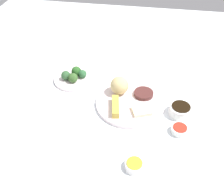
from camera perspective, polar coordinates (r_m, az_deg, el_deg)
The scene contains 17 objects.
tabletop at distance 1.18m, azimuth 3.86°, elevation -3.55°, with size 2.20×2.20×0.02m, color white.
main_plate at distance 1.17m, azimuth 3.85°, elevation -2.93°, with size 0.30×0.30×0.02m, color white.
rice_scoop at distance 1.18m, azimuth 1.61°, elevation 0.90°, with size 0.08×0.08×0.08m, color #CFB779.
spring_roll at distance 1.12m, azimuth 0.76°, elevation -3.64°, with size 0.12×0.03×0.03m, color gold.
crab_rangoon_wonton at distance 1.12m, azimuth 6.36°, elevation -4.54°, with size 0.08×0.06×0.01m, color beige.
stir_fry_heap at distance 1.20m, azimuth 6.80°, elevation -0.88°, with size 0.09×0.09×0.02m, color #4E2623.
broccoli_plate at distance 1.32m, azimuth -7.99°, elevation 2.43°, with size 0.20×0.20×0.01m, color white.
broccoli_floret_0 at distance 1.27m, azimuth -8.39°, elevation 2.51°, with size 0.05×0.05×0.05m, color #355B28.
broccoli_floret_1 at distance 1.31m, azimuth -7.67°, elevation 3.92°, with size 0.05×0.05×0.05m, color #285822.
broccoli_floret_4 at distance 1.30m, azimuth -9.91°, elevation 3.00°, with size 0.04×0.04×0.04m, color #2F5831.
broccoli_floret_5 at distance 1.30m, azimuth -6.38°, elevation 3.35°, with size 0.04×0.04×0.04m, color #2C5F34.
soy_sauce_bowl at distance 1.15m, azimuth 14.47°, elevation -4.38°, with size 0.09×0.09×0.04m, color white.
soy_sauce_bowl_liquid at distance 1.13m, azimuth 14.65°, elevation -3.54°, with size 0.08×0.08×0.00m, color black.
sauce_ramekin_hot_mustard at distance 0.95m, azimuth 4.82°, elevation -15.98°, with size 0.07×0.07×0.03m, color white.
sauce_ramekin_hot_mustard_liquid at distance 0.94m, azimuth 4.87°, elevation -15.46°, with size 0.05×0.05×0.00m, color gold.
sauce_ramekin_sweet_and_sour at distance 1.08m, azimuth 14.32°, elevation -8.43°, with size 0.07×0.07×0.03m, color white.
sauce_ramekin_sweet_and_sour_liquid at distance 1.07m, azimuth 14.44°, elevation -7.90°, with size 0.05×0.05×0.00m, color red.
Camera 1 is at (-0.06, 0.86, 0.81)m, focal length 42.53 mm.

